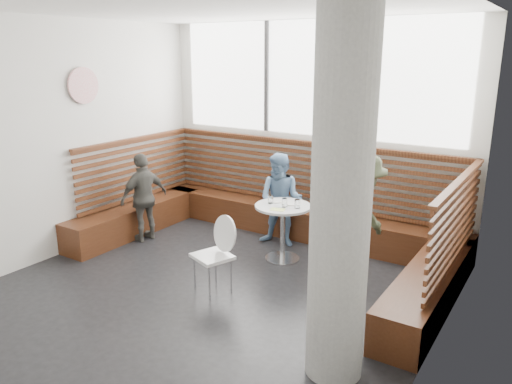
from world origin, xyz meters
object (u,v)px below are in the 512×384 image
Objects in this scene: adult_man at (359,222)px; child_back at (281,200)px; cafe_chair at (216,248)px; child_left at (144,197)px; concrete_column at (341,199)px; cafe_table at (283,221)px.

child_back is (-1.46, 0.69, -0.14)m from adult_man.
child_left is (-1.90, 0.75, 0.13)m from cafe_chair.
child_left is at bearing 98.20° from adult_man.
adult_man is (-0.47, 1.69, -0.77)m from concrete_column.
concrete_column is 2.41× the size of child_left.
cafe_table is at bearing -65.84° from child_back.
child_back is at bearing 128.96° from concrete_column.
cafe_chair is 1.71m from adult_man.
cafe_table is 0.57m from child_back.
adult_man reaches higher than cafe_chair.
concrete_column is 2.72m from cafe_table.
cafe_chair is at bearing 158.80° from concrete_column.
cafe_table is 1.21m from adult_man.
adult_man is at bearing -10.99° from cafe_table.
concrete_column reaches higher than cafe_table.
cafe_chair is at bearing 80.05° from child_left.
adult_man is (1.16, -0.22, 0.27)m from cafe_table.
child_back is (-1.92, 2.38, -0.92)m from concrete_column.
adult_man reaches higher than child_left.
concrete_column is 3.53× the size of cafe_chair.
cafe_table is at bearing 130.28° from concrete_column.
child_back is (-0.08, 1.66, 0.15)m from cafe_chair.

